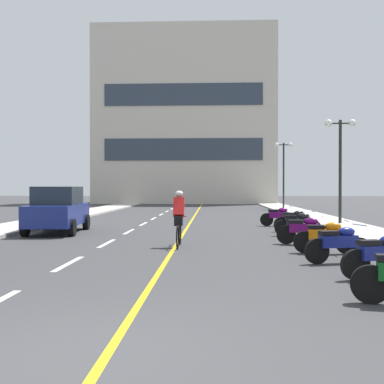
% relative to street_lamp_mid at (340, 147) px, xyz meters
% --- Properties ---
extents(ground_plane, '(140.00, 140.00, 0.00)m').
position_rel_street_lamp_mid_xyz_m(ground_plane, '(-7.33, 3.59, -3.69)').
color(ground_plane, '#38383A').
extents(curb_left, '(2.40, 72.00, 0.12)m').
position_rel_street_lamp_mid_xyz_m(curb_left, '(-14.53, 6.59, -3.63)').
color(curb_left, '#B7B2A8').
rests_on(curb_left, ground).
extents(curb_right, '(2.40, 72.00, 0.12)m').
position_rel_street_lamp_mid_xyz_m(curb_right, '(-0.13, 6.59, -3.63)').
color(curb_right, '#B7B2A8').
rests_on(curb_right, ground).
extents(lane_dash_1, '(0.14, 2.20, 0.01)m').
position_rel_street_lamp_mid_xyz_m(lane_dash_1, '(-9.33, -11.41, -3.69)').
color(lane_dash_1, silver).
rests_on(lane_dash_1, ground).
extents(lane_dash_2, '(0.14, 2.20, 0.01)m').
position_rel_street_lamp_mid_xyz_m(lane_dash_2, '(-9.33, -7.41, -3.69)').
color(lane_dash_2, silver).
rests_on(lane_dash_2, ground).
extents(lane_dash_3, '(0.14, 2.20, 0.01)m').
position_rel_street_lamp_mid_xyz_m(lane_dash_3, '(-9.33, -3.41, -3.69)').
color(lane_dash_3, silver).
rests_on(lane_dash_3, ground).
extents(lane_dash_4, '(0.14, 2.20, 0.01)m').
position_rel_street_lamp_mid_xyz_m(lane_dash_4, '(-9.33, 0.59, -3.69)').
color(lane_dash_4, silver).
rests_on(lane_dash_4, ground).
extents(lane_dash_5, '(0.14, 2.20, 0.01)m').
position_rel_street_lamp_mid_xyz_m(lane_dash_5, '(-9.33, 4.59, -3.69)').
color(lane_dash_5, silver).
rests_on(lane_dash_5, ground).
extents(lane_dash_6, '(0.14, 2.20, 0.01)m').
position_rel_street_lamp_mid_xyz_m(lane_dash_6, '(-9.33, 8.59, -3.69)').
color(lane_dash_6, silver).
rests_on(lane_dash_6, ground).
extents(lane_dash_7, '(0.14, 2.20, 0.01)m').
position_rel_street_lamp_mid_xyz_m(lane_dash_7, '(-9.33, 12.59, -3.69)').
color(lane_dash_7, silver).
rests_on(lane_dash_7, ground).
extents(lane_dash_8, '(0.14, 2.20, 0.01)m').
position_rel_street_lamp_mid_xyz_m(lane_dash_8, '(-9.33, 16.59, -3.69)').
color(lane_dash_8, silver).
rests_on(lane_dash_8, ground).
extents(lane_dash_9, '(0.14, 2.20, 0.01)m').
position_rel_street_lamp_mid_xyz_m(lane_dash_9, '(-9.33, 20.59, -3.69)').
color(lane_dash_9, silver).
rests_on(lane_dash_9, ground).
extents(lane_dash_10, '(0.14, 2.20, 0.01)m').
position_rel_street_lamp_mid_xyz_m(lane_dash_10, '(-9.33, 24.59, -3.69)').
color(lane_dash_10, silver).
rests_on(lane_dash_10, ground).
extents(lane_dash_11, '(0.14, 2.20, 0.01)m').
position_rel_street_lamp_mid_xyz_m(lane_dash_11, '(-9.33, 28.59, -3.69)').
color(lane_dash_11, silver).
rests_on(lane_dash_11, ground).
extents(centre_line_yellow, '(0.12, 66.00, 0.01)m').
position_rel_street_lamp_mid_xyz_m(centre_line_yellow, '(-7.08, 6.59, -3.69)').
color(centre_line_yellow, gold).
rests_on(centre_line_yellow, ground).
extents(office_building, '(19.94, 7.30, 19.34)m').
position_rel_street_lamp_mid_xyz_m(office_building, '(-9.08, 31.18, 5.98)').
color(office_building, beige).
rests_on(office_building, ground).
extents(street_lamp_mid, '(1.46, 0.36, 4.84)m').
position_rel_street_lamp_mid_xyz_m(street_lamp_mid, '(0.00, 0.00, 0.00)').
color(street_lamp_mid, black).
rests_on(street_lamp_mid, curb_right).
extents(street_lamp_far, '(1.46, 0.36, 5.33)m').
position_rel_street_lamp_mid_xyz_m(street_lamp_far, '(-0.15, 16.65, 0.31)').
color(street_lamp_far, black).
rests_on(street_lamp_far, curb_right).
extents(parked_car_near, '(2.19, 4.32, 1.82)m').
position_rel_street_lamp_mid_xyz_m(parked_car_near, '(-12.05, -3.98, -2.77)').
color(parked_car_near, black).
rests_on(parked_car_near, ground).
extents(motorcycle_1, '(1.66, 0.73, 0.92)m').
position_rel_street_lamp_mid_xyz_m(motorcycle_1, '(-2.65, -12.95, -3.22)').
color(motorcycle_1, black).
rests_on(motorcycle_1, ground).
extents(motorcycle_2, '(1.67, 0.69, 0.92)m').
position_rel_street_lamp_mid_xyz_m(motorcycle_2, '(-2.97, -11.08, -3.22)').
color(motorcycle_2, black).
rests_on(motorcycle_2, ground).
extents(motorcycle_3, '(1.70, 0.60, 0.92)m').
position_rel_street_lamp_mid_xyz_m(motorcycle_3, '(-2.89, -9.45, -3.22)').
color(motorcycle_3, black).
rests_on(motorcycle_3, ground).
extents(motorcycle_4, '(1.68, 0.66, 0.92)m').
position_rel_street_lamp_mid_xyz_m(motorcycle_4, '(-3.08, -7.49, -3.22)').
color(motorcycle_4, black).
rests_on(motorcycle_4, ground).
extents(motorcycle_5, '(1.70, 0.60, 0.92)m').
position_rel_street_lamp_mid_xyz_m(motorcycle_5, '(-2.81, -4.90, -3.22)').
color(motorcycle_5, black).
rests_on(motorcycle_5, ground).
extents(motorcycle_6, '(1.68, 0.68, 0.92)m').
position_rel_street_lamp_mid_xyz_m(motorcycle_6, '(-2.65, -3.10, -3.22)').
color(motorcycle_6, black).
rests_on(motorcycle_6, ground).
extents(motorcycle_7, '(1.70, 0.60, 0.92)m').
position_rel_street_lamp_mid_xyz_m(motorcycle_7, '(-2.90, -0.42, -3.22)').
color(motorcycle_7, black).
rests_on(motorcycle_7, ground).
extents(cyclist_rider, '(0.42, 1.77, 1.71)m').
position_rel_street_lamp_mid_xyz_m(cyclist_rider, '(-6.97, -8.15, -2.80)').
color(cyclist_rider, black).
rests_on(cyclist_rider, ground).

